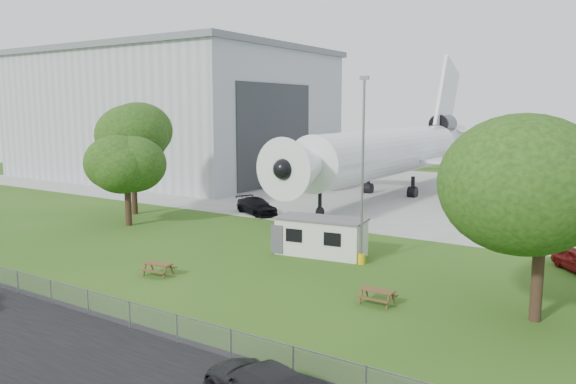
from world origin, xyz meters
The scene contains 15 objects.
ground centered at (0.00, 0.00, 0.00)m, with size 160.00×160.00×0.00m, color #416B20.
asphalt_strip centered at (0.00, -13.00, 0.01)m, with size 120.00×8.00×0.02m, color black.
concrete_apron centered at (0.00, 38.00, 0.01)m, with size 120.00×46.00×0.03m, color #B7B7B2.
hangar centered at (-37.97, 36.00, 9.41)m, with size 43.00×31.00×18.55m.
airliner centered at (-2.00, 35.86, 5.27)m, with size 46.36×47.73×17.69m.
site_cabin centered at (4.84, 6.84, 1.31)m, with size 6.91×3.54×2.62m.
picnic_west centered at (-1.09, -2.84, 0.00)m, with size 1.80×1.50×0.76m, color brown, non-canonical shape.
picnic_east centered at (12.23, -0.19, 0.00)m, with size 1.80×1.50×0.76m, color brown, non-canonical shape.
fence centered at (0.00, -9.50, 0.00)m, with size 58.00×0.04×1.30m, color gray.
lamp_mast centered at (8.20, 6.20, 6.00)m, with size 0.16×0.16×12.00m, color slate.
tree_west_big centered at (-17.95, 10.35, 7.38)m, with size 7.33×7.33×11.06m.
tree_west_small centered at (-14.22, 6.34, 5.35)m, with size 6.39×6.39×8.56m.
tree_east_front centered at (19.55, 1.82, 6.55)m, with size 7.87×7.87×10.49m.
tree_far_apron centered at (16.11, 31.82, 5.31)m, with size 6.00×6.00×8.32m.
car_apron_van centered at (-7.97, 16.65, 0.78)m, with size 2.19×5.38×1.56m, color black.
Camera 1 is at (23.73, -26.26, 10.08)m, focal length 35.00 mm.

